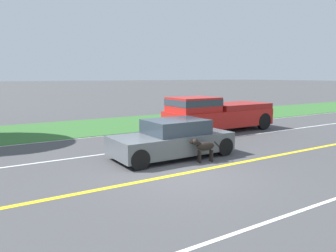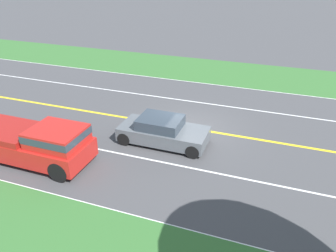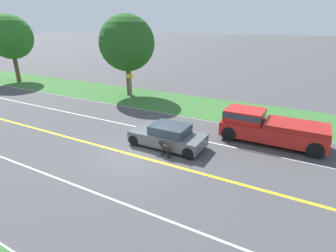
# 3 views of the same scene
# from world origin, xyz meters

# --- Properties ---
(ground_plane) EXTENTS (400.00, 400.00, 0.00)m
(ground_plane) POSITION_xyz_m (0.00, 0.00, 0.00)
(ground_plane) COLOR #424244
(centre_divider_line) EXTENTS (0.18, 160.00, 0.01)m
(centre_divider_line) POSITION_xyz_m (0.00, 0.00, 0.00)
(centre_divider_line) COLOR yellow
(centre_divider_line) RESTS_ON ground
(lane_edge_line_right) EXTENTS (0.14, 160.00, 0.01)m
(lane_edge_line_right) POSITION_xyz_m (7.00, 0.00, 0.00)
(lane_edge_line_right) COLOR white
(lane_edge_line_right) RESTS_ON ground
(lane_edge_line_left) EXTENTS (0.14, 160.00, 0.01)m
(lane_edge_line_left) POSITION_xyz_m (-7.00, 0.00, 0.00)
(lane_edge_line_left) COLOR white
(lane_edge_line_left) RESTS_ON ground
(lane_dash_same_dir) EXTENTS (0.10, 160.00, 0.01)m
(lane_dash_same_dir) POSITION_xyz_m (3.50, 0.00, 0.00)
(lane_dash_same_dir) COLOR white
(lane_dash_same_dir) RESTS_ON ground
(lane_dash_oncoming) EXTENTS (0.10, 160.00, 0.01)m
(lane_dash_oncoming) POSITION_xyz_m (-3.50, 0.00, 0.00)
(lane_dash_oncoming) COLOR white
(lane_dash_oncoming) RESTS_ON ground
(grass_verge_right) EXTENTS (6.00, 160.00, 0.03)m
(grass_verge_right) POSITION_xyz_m (10.00, 0.00, 0.01)
(grass_verge_right) COLOR #33662D
(grass_verge_right) RESTS_ON ground
(ego_car) EXTENTS (1.90, 4.22, 1.31)m
(ego_car) POSITION_xyz_m (1.87, -0.86, 0.62)
(ego_car) COLOR #51565B
(ego_car) RESTS_ON ground
(dog) EXTENTS (0.39, 1.07, 0.83)m
(dog) POSITION_xyz_m (0.69, -1.29, 0.53)
(dog) COLOR black
(dog) RESTS_ON ground
(pickup_truck) EXTENTS (2.13, 5.76, 1.79)m
(pickup_truck) POSITION_xyz_m (5.22, -5.66, 0.93)
(pickup_truck) COLOR red
(pickup_truck) RESTS_ON ground
(roadside_tree_right_near) EXTENTS (5.13, 5.13, 7.49)m
(roadside_tree_right_near) POSITION_xyz_m (10.38, 8.14, 4.90)
(roadside_tree_right_near) COLOR brown
(roadside_tree_right_near) RESTS_ON ground
(roadside_tree_right_far) EXTENTS (5.08, 5.08, 7.72)m
(roadside_tree_right_far) POSITION_xyz_m (9.53, 24.50, 5.16)
(roadside_tree_right_far) COLOR brown
(roadside_tree_right_far) RESTS_ON ground
(street_sign) EXTENTS (0.11, 0.64, 2.53)m
(street_sign) POSITION_xyz_m (8.49, 6.61, 1.59)
(street_sign) COLOR gray
(street_sign) RESTS_ON ground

